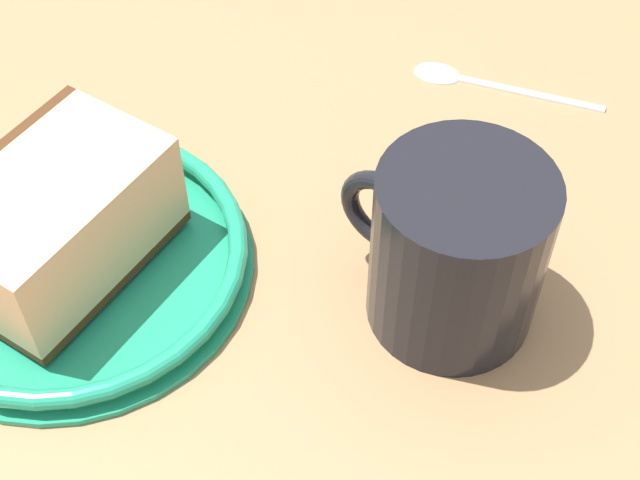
{
  "coord_description": "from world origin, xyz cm",
  "views": [
    {
      "loc": [
        2.75,
        -33.99,
        38.58
      ],
      "look_at": [
        2.35,
        -4.32,
        3.0
      ],
      "focal_mm": 52.36,
      "sensor_mm": 36.0,
      "label": 1
    }
  ],
  "objects_px": {
    "tea_mug": "(456,248)",
    "small_plate": "(73,259)",
    "teaspoon": "(468,76)",
    "cake_slice": "(57,220)"
  },
  "relations": [
    {
      "from": "tea_mug",
      "to": "small_plate",
      "type": "bearing_deg",
      "value": 173.72
    },
    {
      "from": "cake_slice",
      "to": "teaspoon",
      "type": "distance_m",
      "value": 0.27
    },
    {
      "from": "small_plate",
      "to": "teaspoon",
      "type": "bearing_deg",
      "value": 35.16
    },
    {
      "from": "tea_mug",
      "to": "cake_slice",
      "type": "bearing_deg",
      "value": 173.38
    },
    {
      "from": "tea_mug",
      "to": "teaspoon",
      "type": "xyz_separation_m",
      "value": [
        0.03,
        0.17,
        -0.04
      ]
    },
    {
      "from": "cake_slice",
      "to": "tea_mug",
      "type": "relative_size",
      "value": 1.35
    },
    {
      "from": "small_plate",
      "to": "tea_mug",
      "type": "height_order",
      "value": "tea_mug"
    },
    {
      "from": "tea_mug",
      "to": "teaspoon",
      "type": "bearing_deg",
      "value": 81.48
    },
    {
      "from": "small_plate",
      "to": "tea_mug",
      "type": "bearing_deg",
      "value": -6.28
    },
    {
      "from": "small_plate",
      "to": "teaspoon",
      "type": "relative_size",
      "value": 1.58
    }
  ]
}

